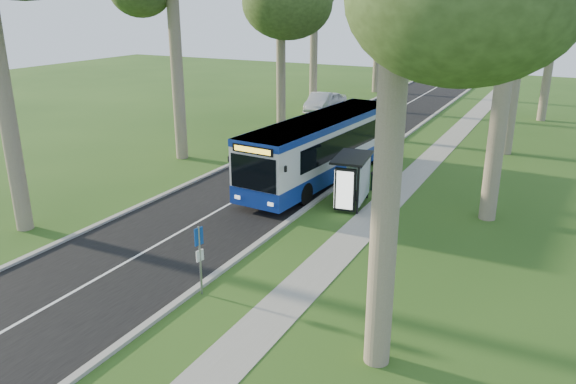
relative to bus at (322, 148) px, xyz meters
name	(u,v)px	position (x,y,z in m)	size (l,w,h in m)	color
ground	(271,236)	(1.20, -7.81, -1.73)	(120.00, 120.00, 0.00)	#264A17
road	(301,164)	(-2.30, 2.19, -1.72)	(7.00, 100.00, 0.02)	black
kerb_east	(357,171)	(1.20, 2.19, -1.67)	(0.25, 100.00, 0.12)	#9E9B93
kerb_west	(249,156)	(-5.80, 2.19, -1.67)	(0.25, 100.00, 0.12)	#9E9B93
centre_line	(301,164)	(-2.30, 2.19, -1.70)	(0.12, 100.00, 0.01)	white
footpath	(410,179)	(4.20, 2.19, -1.72)	(1.50, 100.00, 0.02)	gray
bus	(322,148)	(0.00, 0.00, 0.00)	(3.63, 12.73, 3.33)	silver
bus_stop_sign	(200,252)	(1.50, -12.99, -0.24)	(0.13, 0.33, 2.36)	gray
bus_shelter	(352,173)	(2.88, -3.24, -0.09)	(1.84, 2.90, 2.33)	black
litter_bin	(375,181)	(3.07, -0.30, -1.27)	(0.51, 0.51, 0.89)	black
car_white	(329,101)	(-7.77, 19.06, -1.01)	(1.70, 4.22, 1.44)	white
car_silver	(320,102)	(-8.01, 17.64, -0.95)	(1.64, 4.72, 1.55)	#A5A7AD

